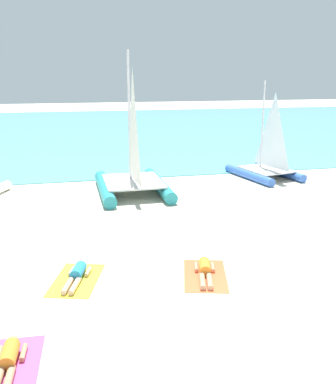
{
  "coord_description": "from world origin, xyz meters",
  "views": [
    {
      "loc": [
        -3.11,
        -8.09,
        5.13
      ],
      "look_at": [
        0.0,
        5.7,
        1.2
      ],
      "focal_mm": 40.2,
      "sensor_mm": 36.0,
      "label": 1
    }
  ],
  "objects_px": {
    "sailboat_teal": "(133,173)",
    "sunbather_left": "(8,361)",
    "sailboat_blue": "(266,164)",
    "towel_middle": "(76,280)",
    "towel_right": "(205,275)",
    "towel_left": "(8,369)",
    "sunbather_middle": "(77,274)",
    "sunbather_right": "(205,270)"
  },
  "relations": [
    {
      "from": "sailboat_teal",
      "to": "towel_middle",
      "type": "bearing_deg",
      "value": -108.99
    },
    {
      "from": "sailboat_blue",
      "to": "towel_middle",
      "type": "distance_m",
      "value": 13.36
    },
    {
      "from": "towel_right",
      "to": "towel_left",
      "type": "bearing_deg",
      "value": -148.84
    },
    {
      "from": "sailboat_teal",
      "to": "sunbather_middle",
      "type": "relative_size",
      "value": 3.93
    },
    {
      "from": "sailboat_teal",
      "to": "towel_middle",
      "type": "height_order",
      "value": "sailboat_teal"
    },
    {
      "from": "towel_left",
      "to": "towel_right",
      "type": "relative_size",
      "value": 1.0
    },
    {
      "from": "sailboat_blue",
      "to": "towel_left",
      "type": "relative_size",
      "value": 2.5
    },
    {
      "from": "sunbather_left",
      "to": "towel_right",
      "type": "xyz_separation_m",
      "value": [
        4.56,
        2.69,
        -0.13
      ]
    },
    {
      "from": "towel_left",
      "to": "towel_middle",
      "type": "relative_size",
      "value": 1.0
    },
    {
      "from": "towel_left",
      "to": "sunbather_middle",
      "type": "height_order",
      "value": "sunbather_middle"
    },
    {
      "from": "sailboat_blue",
      "to": "sailboat_teal",
      "type": "bearing_deg",
      "value": 178.69
    },
    {
      "from": "sunbather_middle",
      "to": "sailboat_teal",
      "type": "bearing_deg",
      "value": 88.08
    },
    {
      "from": "towel_right",
      "to": "sunbather_right",
      "type": "xyz_separation_m",
      "value": [
        0.02,
        0.06,
        0.13
      ]
    },
    {
      "from": "sunbather_middle",
      "to": "sunbather_right",
      "type": "xyz_separation_m",
      "value": [
        3.3,
        -0.48,
        0.0
      ]
    },
    {
      "from": "towel_middle",
      "to": "sunbather_middle",
      "type": "relative_size",
      "value": 1.23
    },
    {
      "from": "sunbather_left",
      "to": "sunbather_middle",
      "type": "distance_m",
      "value": 3.48
    },
    {
      "from": "sailboat_blue",
      "to": "sunbather_middle",
      "type": "distance_m",
      "value": 13.3
    },
    {
      "from": "sunbather_right",
      "to": "sunbather_middle",
      "type": "bearing_deg",
      "value": -173.8
    },
    {
      "from": "towel_middle",
      "to": "sunbather_right",
      "type": "xyz_separation_m",
      "value": [
        3.31,
        -0.42,
        0.13
      ]
    },
    {
      "from": "sailboat_blue",
      "to": "towel_middle",
      "type": "xyz_separation_m",
      "value": [
        -9.56,
        -9.3,
        -0.7
      ]
    },
    {
      "from": "sunbather_left",
      "to": "sunbather_right",
      "type": "xyz_separation_m",
      "value": [
        4.58,
        2.76,
        0.0
      ]
    },
    {
      "from": "sailboat_teal",
      "to": "sunbather_left",
      "type": "xyz_separation_m",
      "value": [
        -3.86,
        -11.05,
        -0.77
      ]
    },
    {
      "from": "sailboat_blue",
      "to": "sunbather_middle",
      "type": "height_order",
      "value": "sailboat_blue"
    },
    {
      "from": "towel_middle",
      "to": "sailboat_teal",
      "type": "bearing_deg",
      "value": 71.72
    },
    {
      "from": "sunbather_left",
      "to": "sailboat_teal",
      "type": "bearing_deg",
      "value": 73.97
    },
    {
      "from": "sunbather_left",
      "to": "sunbather_right",
      "type": "relative_size",
      "value": 1.01
    },
    {
      "from": "sailboat_teal",
      "to": "towel_middle",
      "type": "relative_size",
      "value": 3.19
    },
    {
      "from": "sailboat_teal",
      "to": "towel_right",
      "type": "bearing_deg",
      "value": -85.95
    },
    {
      "from": "sailboat_teal",
      "to": "sunbather_right",
      "type": "height_order",
      "value": "sailboat_teal"
    },
    {
      "from": "sailboat_teal",
      "to": "sailboat_blue",
      "type": "bearing_deg",
      "value": 10.86
    },
    {
      "from": "sailboat_blue",
      "to": "towel_left",
      "type": "distance_m",
      "value": 16.59
    },
    {
      "from": "towel_middle",
      "to": "towel_left",
      "type": "bearing_deg",
      "value": -111.3
    },
    {
      "from": "sailboat_teal",
      "to": "towel_middle",
      "type": "xyz_separation_m",
      "value": [
        -2.6,
        -7.88,
        -0.9
      ]
    },
    {
      "from": "towel_left",
      "to": "sailboat_teal",
      "type": "bearing_deg",
      "value": 70.82
    },
    {
      "from": "towel_right",
      "to": "towel_middle",
      "type": "bearing_deg",
      "value": 171.63
    },
    {
      "from": "sailboat_teal",
      "to": "towel_middle",
      "type": "distance_m",
      "value": 8.34
    },
    {
      "from": "sailboat_blue",
      "to": "towel_right",
      "type": "xyz_separation_m",
      "value": [
        -6.27,
        -9.79,
        -0.7
      ]
    },
    {
      "from": "sunbather_left",
      "to": "towel_right",
      "type": "distance_m",
      "value": 5.3
    },
    {
      "from": "sunbather_middle",
      "to": "towel_right",
      "type": "relative_size",
      "value": 0.81
    },
    {
      "from": "sailboat_teal",
      "to": "sunbather_right",
      "type": "xyz_separation_m",
      "value": [
        0.71,
        -8.3,
        -0.77
      ]
    },
    {
      "from": "towel_left",
      "to": "towel_middle",
      "type": "bearing_deg",
      "value": 68.7
    },
    {
      "from": "towel_middle",
      "to": "towel_right",
      "type": "distance_m",
      "value": 3.33
    }
  ]
}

